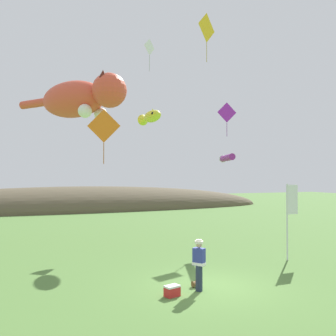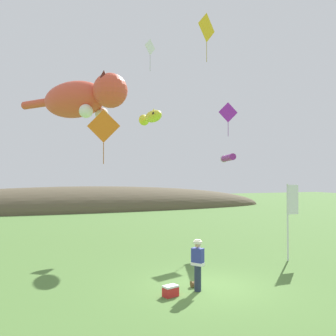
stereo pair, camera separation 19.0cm
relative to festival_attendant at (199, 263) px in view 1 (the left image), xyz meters
name	(u,v)px [view 1 (the left image)]	position (x,y,z in m)	size (l,w,h in m)	color
ground_plane	(209,287)	(0.53, 0.27, -0.95)	(120.00, 120.00, 0.00)	#517A38
distant_hill_ridge	(77,209)	(0.53, 33.23, -0.95)	(48.64, 10.76, 5.41)	brown
festival_attendant	(199,263)	(0.00, 0.00, 0.00)	(0.45, 0.49, 1.77)	#232D47
kite_spool	(194,284)	(0.02, 0.44, -0.84)	(0.15, 0.23, 0.23)	olive
picnic_cooler	(172,291)	(-1.09, -0.19, -0.77)	(0.56, 0.46, 0.36)	red
festival_banner_pole	(290,210)	(6.11, 2.65, 1.40)	(0.66, 0.08, 3.61)	silver
kite_giant_cat	(81,99)	(-2.45, 11.02, 7.67)	(5.78, 7.22, 2.61)	#E04C33
kite_fish_windsock	(151,117)	(1.65, 10.02, 6.66)	(0.86, 2.71, 0.83)	yellow
kite_tube_streamer	(227,158)	(5.15, 6.78, 4.05)	(1.23, 2.61, 0.44)	#8C268C
kite_diamond_gold	(207,28)	(2.06, 3.35, 9.77)	(1.18, 0.69, 2.25)	yellow
kite_diamond_white	(149,47)	(0.80, 7.73, 10.13)	(0.77, 0.50, 1.80)	white
kite_diamond_violet	(227,113)	(6.52, 9.11, 7.08)	(1.29, 0.21, 2.20)	purple
kite_diamond_orange	(104,126)	(-2.51, 3.98, 5.14)	(1.32, 0.55, 2.32)	orange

